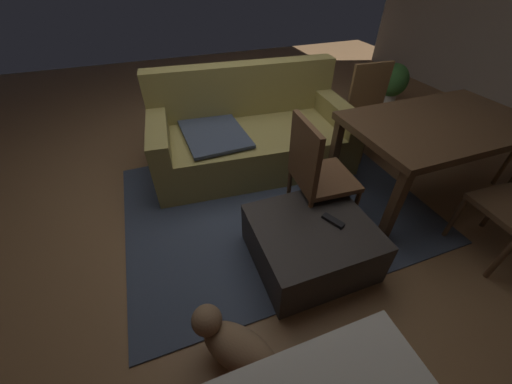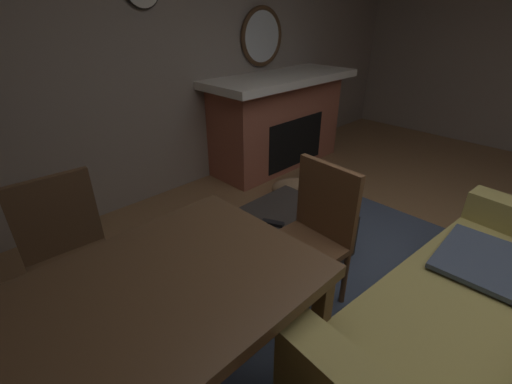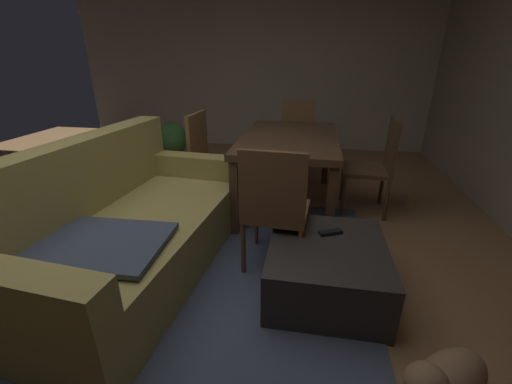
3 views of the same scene
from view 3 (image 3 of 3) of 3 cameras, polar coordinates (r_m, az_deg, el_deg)
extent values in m
plane|color=olive|center=(2.43, -16.16, -15.19)|extent=(9.33, 9.33, 0.00)
cube|color=#B2A59B|center=(5.66, 0.15, 21.32)|extent=(0.12, 6.00, 2.61)
cube|color=#3D475B|center=(2.37, -5.10, -15.05)|extent=(2.60, 2.00, 0.01)
cube|color=#9E8E4C|center=(2.52, -20.16, -8.46)|extent=(2.05, 1.16, 0.42)
cube|color=#9E8E4C|center=(2.57, -28.91, 2.26)|extent=(1.98, 0.37, 0.52)
cube|color=#9E8E4C|center=(3.09, -11.82, 4.68)|extent=(0.26, 1.00, 0.20)
cube|color=#9E8E4C|center=(1.84, -37.41, -13.29)|extent=(0.26, 1.00, 0.20)
cube|color=#3D475B|center=(2.14, -26.85, -7.99)|extent=(0.59, 0.86, 0.03)
cube|color=#2D2826|center=(2.22, 12.24, -13.05)|extent=(0.81, 0.74, 0.36)
cube|color=black|center=(2.23, 13.03, -6.96)|extent=(0.11, 0.17, 0.02)
cube|color=#513823|center=(3.24, 5.95, 9.36)|extent=(1.51, 0.92, 0.06)
cube|color=#513823|center=(2.76, -3.81, -1.15)|extent=(0.07, 0.07, 0.68)
cube|color=#513823|center=(4.04, 0.79, 6.81)|extent=(0.07, 0.07, 0.68)
cube|color=#513823|center=(2.70, 13.03, -2.31)|extent=(0.07, 0.07, 0.68)
cube|color=#513823|center=(4.00, 12.27, 6.11)|extent=(0.07, 0.07, 0.68)
cube|color=brown|center=(2.34, 3.70, -3.37)|extent=(0.47, 0.47, 0.04)
cube|color=brown|center=(2.05, 2.89, 0.75)|extent=(0.07, 0.44, 0.48)
cylinder|color=brown|center=(2.65, 0.07, -5.42)|extent=(0.04, 0.04, 0.41)
cylinder|color=brown|center=(2.60, 8.74, -6.35)|extent=(0.04, 0.04, 0.41)
cylinder|color=brown|center=(2.32, -2.29, -9.99)|extent=(0.04, 0.04, 0.41)
cylinder|color=brown|center=(2.25, 7.74, -11.21)|extent=(0.04, 0.04, 0.41)
cube|color=brown|center=(4.33, 6.88, 8.95)|extent=(0.46, 0.46, 0.04)
cube|color=brown|center=(4.47, 7.35, 12.78)|extent=(0.07, 0.44, 0.48)
cylinder|color=brown|center=(4.18, 9.14, 5.12)|extent=(0.04, 0.04, 0.41)
cylinder|color=brown|center=(4.22, 3.71, 5.55)|extent=(0.04, 0.04, 0.41)
cylinder|color=brown|center=(4.56, 9.56, 6.60)|extent=(0.04, 0.04, 0.41)
cylinder|color=brown|center=(4.60, 4.56, 6.99)|extent=(0.04, 0.04, 0.41)
cube|color=#513823|center=(3.35, 18.86, 3.72)|extent=(0.47, 0.47, 0.04)
cube|color=#513823|center=(3.31, 22.89, 7.62)|extent=(0.44, 0.07, 0.48)
cylinder|color=#513823|center=(3.23, 15.08, -0.84)|extent=(0.04, 0.04, 0.41)
cylinder|color=#513823|center=(3.60, 15.04, 1.66)|extent=(0.04, 0.04, 0.41)
cylinder|color=#513823|center=(3.27, 22.07, -1.47)|extent=(0.04, 0.04, 0.41)
cylinder|color=#513823|center=(3.64, 21.32, 1.07)|extent=(0.04, 0.04, 0.41)
cube|color=brown|center=(3.45, -7.01, 5.31)|extent=(0.47, 0.47, 0.04)
cube|color=brown|center=(3.45, -10.37, 9.63)|extent=(0.44, 0.07, 0.48)
cylinder|color=brown|center=(3.63, -2.78, 2.65)|extent=(0.04, 0.04, 0.41)
cylinder|color=brown|center=(3.28, -4.79, 0.30)|extent=(0.04, 0.04, 0.41)
cylinder|color=brown|center=(3.76, -8.62, 3.14)|extent=(0.04, 0.04, 0.41)
cylinder|color=brown|center=(3.42, -11.14, 0.92)|extent=(0.04, 0.04, 0.41)
cylinder|color=beige|center=(4.84, -14.21, 5.98)|extent=(0.22, 0.22, 0.22)
ellipsoid|color=#387233|center=(4.77, -14.53, 9.12)|extent=(0.41, 0.41, 0.45)
ellipsoid|color=#8C6B4C|center=(1.83, 30.94, -26.75)|extent=(0.46, 0.48, 0.22)
sphere|color=#8C6B4C|center=(1.61, 27.89, -27.78)|extent=(0.17, 0.17, 0.17)
camera|label=1|loc=(1.65, 69.75, 21.15)|focal=20.29mm
camera|label=2|loc=(3.72, -10.80, 26.63)|focal=24.41mm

